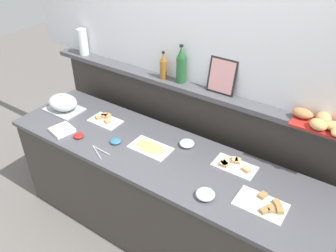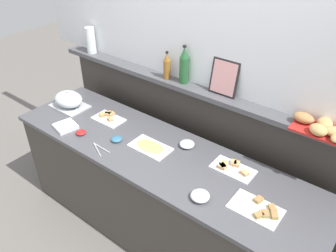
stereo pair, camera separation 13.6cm
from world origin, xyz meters
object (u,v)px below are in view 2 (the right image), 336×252
(glass_bowl_large, at_px, (200,196))
(vinegar_bottle_amber, at_px, (167,67))
(serving_cloche, at_px, (69,100))
(framed_picture, at_px, (224,78))
(glass_bowl_medium, at_px, (187,144))
(serving_tongs, at_px, (99,148))
(sandwich_platter_rear, at_px, (259,209))
(condiment_bowl_cream, at_px, (81,132))
(sandwich_platter_side, at_px, (108,118))
(napkin_stack, at_px, (66,126))
(wine_bottle_green, at_px, (184,66))
(bread_basket, at_px, (327,129))
(condiment_bowl_red, at_px, (117,139))
(water_carafe, at_px, (91,40))
(sandwich_platter_front, at_px, (232,168))
(cold_cuts_platter, at_px, (150,147))

(glass_bowl_large, relative_size, vinegar_bottle_amber, 0.54)
(serving_cloche, distance_m, vinegar_bottle_amber, 1.01)
(serving_cloche, height_order, framed_picture, framed_picture)
(serving_cloche, distance_m, glass_bowl_medium, 1.24)
(serving_tongs, bearing_deg, glass_bowl_medium, 40.30)
(sandwich_platter_rear, height_order, condiment_bowl_cream, sandwich_platter_rear)
(sandwich_platter_side, relative_size, serving_cloche, 0.82)
(sandwich_platter_side, bearing_deg, condiment_bowl_cream, -91.26)
(sandwich_platter_side, distance_m, glass_bowl_large, 1.22)
(napkin_stack, bearing_deg, wine_bottle_green, 44.35)
(condiment_bowl_cream, height_order, napkin_stack, same)
(serving_tongs, xyz_separation_m, wine_bottle_green, (0.27, 0.73, 0.51))
(vinegar_bottle_amber, xyz_separation_m, bread_basket, (1.30, -0.03, -0.07))
(condiment_bowl_red, bearing_deg, vinegar_bottle_amber, 80.90)
(serving_tongs, bearing_deg, water_carafe, 138.52)
(glass_bowl_medium, bearing_deg, sandwich_platter_front, -3.32)
(cold_cuts_platter, xyz_separation_m, serving_tongs, (-0.31, -0.26, -0.00))
(bread_basket, bearing_deg, serving_cloche, -169.29)
(glass_bowl_medium, height_order, condiment_bowl_red, glass_bowl_medium)
(condiment_bowl_cream, bearing_deg, sandwich_platter_rear, 4.67)
(sandwich_platter_side, height_order, condiment_bowl_red, sandwich_platter_side)
(sandwich_platter_rear, xyz_separation_m, cold_cuts_platter, (-0.95, 0.08, -0.00))
(condiment_bowl_red, relative_size, napkin_stack, 0.53)
(glass_bowl_medium, relative_size, bread_basket, 0.27)
(wine_bottle_green, xyz_separation_m, water_carafe, (-1.08, -0.02, -0.02))
(cold_cuts_platter, bearing_deg, vinegar_bottle_amber, 112.37)
(serving_cloche, bearing_deg, framed_picture, 19.60)
(vinegar_bottle_amber, bearing_deg, wine_bottle_green, 8.05)
(sandwich_platter_side, relative_size, glass_bowl_medium, 2.37)
(glass_bowl_large, distance_m, bread_basket, 0.91)
(serving_cloche, xyz_separation_m, framed_picture, (1.33, 0.47, 0.43))
(sandwich_platter_front, bearing_deg, napkin_stack, -164.23)
(serving_tongs, relative_size, vinegar_bottle_amber, 0.79)
(napkin_stack, relative_size, wine_bottle_green, 0.54)
(sandwich_platter_front, bearing_deg, condiment_bowl_cream, -162.90)
(serving_cloche, relative_size, framed_picture, 1.24)
(condiment_bowl_cream, height_order, framed_picture, framed_picture)
(sandwich_platter_rear, bearing_deg, glass_bowl_medium, 159.86)
(serving_cloche, distance_m, bread_basket, 2.19)
(sandwich_platter_rear, relative_size, framed_picture, 1.18)
(glass_bowl_medium, distance_m, bread_basket, 1.01)
(condiment_bowl_cream, relative_size, vinegar_bottle_amber, 0.36)
(condiment_bowl_red, distance_m, wine_bottle_green, 0.80)
(cold_cuts_platter, height_order, serving_cloche, serving_cloche)
(condiment_bowl_cream, bearing_deg, sandwich_platter_side, 88.74)
(glass_bowl_large, height_order, serving_tongs, glass_bowl_large)
(condiment_bowl_cream, relative_size, bread_basket, 0.19)
(cold_cuts_platter, height_order, napkin_stack, napkin_stack)
(serving_cloche, bearing_deg, vinegar_bottle_amber, 27.70)
(glass_bowl_large, bearing_deg, sandwich_platter_front, 86.65)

